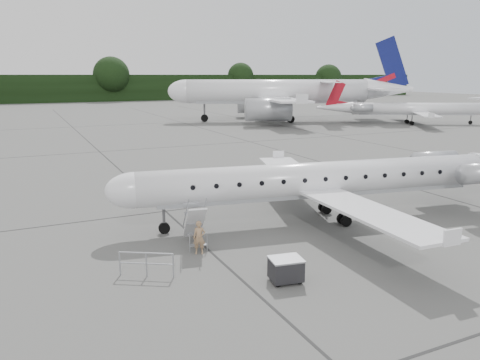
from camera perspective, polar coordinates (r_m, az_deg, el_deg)
name	(u,v)px	position (r m, az deg, el deg)	size (l,w,h in m)	color
ground	(337,232)	(24.88, 11.72, -6.19)	(320.00, 320.00, 0.00)	#585855
treeline	(69,88)	(149.43, -20.07, 10.44)	(260.00, 4.00, 8.00)	black
main_regional_jet	(321,162)	(25.85, 9.87, 2.13)	(25.60, 18.44, 6.57)	white
airstair	(195,224)	(22.34, -5.57, -5.38)	(0.85, 2.09, 2.06)	white
passenger	(199,238)	(21.31, -4.99, -7.02)	(0.56, 0.37, 1.54)	#9C7855
safety_railing	(146,265)	(19.42, -11.34, -10.09)	(2.20, 0.08, 1.00)	#96989E
baggage_cart	(286,270)	(18.64, 5.61, -10.81)	(1.20, 0.97, 1.04)	black
bg_narrowbody	(277,80)	(82.42, 4.53, 12.11)	(39.81, 28.66, 14.29)	white
bg_regional_right	(417,103)	(82.56, 20.75, 8.80)	(26.63, 19.17, 6.98)	white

